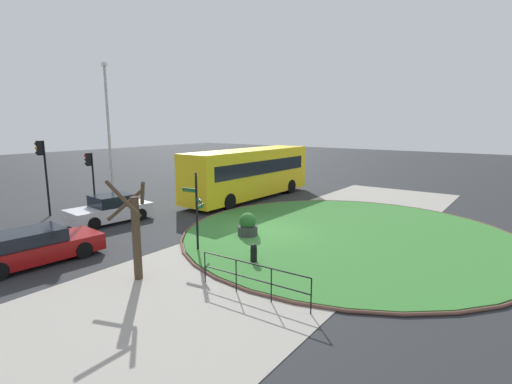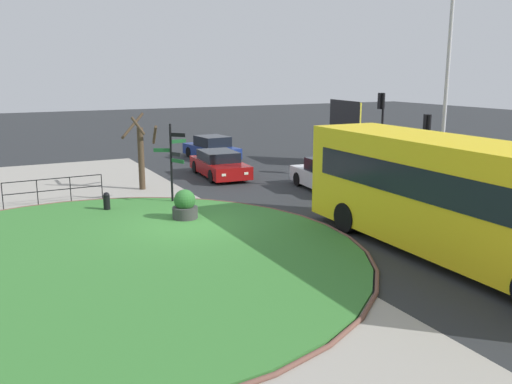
% 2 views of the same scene
% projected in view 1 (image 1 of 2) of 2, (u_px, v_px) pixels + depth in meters
% --- Properties ---
extents(ground, '(120.00, 120.00, 0.00)m').
position_uv_depth(ground, '(262.00, 233.00, 17.96)').
color(ground, '#282B2D').
extents(sidewalk_paving, '(32.00, 7.92, 0.02)m').
position_uv_depth(sidewalk_paving, '(300.00, 241.00, 16.77)').
color(sidewalk_paving, '#9E998E').
rests_on(sidewalk_paving, ground).
extents(grass_island, '(14.98, 14.98, 0.10)m').
position_uv_depth(grass_island, '(348.00, 234.00, 17.68)').
color(grass_island, '#387A33').
rests_on(grass_island, ground).
extents(grass_kerb_ring, '(15.29, 15.29, 0.11)m').
position_uv_depth(grass_kerb_ring, '(348.00, 234.00, 17.68)').
color(grass_kerb_ring, brown).
rests_on(grass_kerb_ring, ground).
extents(signpost_directional, '(1.05, 1.28, 3.21)m').
position_uv_depth(signpost_directional, '(197.00, 206.00, 15.16)').
color(signpost_directional, black).
rests_on(signpost_directional, ground).
extents(bollard_foreground, '(0.25, 0.25, 0.76)m').
position_uv_depth(bollard_foreground, '(254.00, 254.00, 13.99)').
color(bollard_foreground, black).
rests_on(bollard_foreground, ground).
extents(railing_grass_edge, '(0.17, 3.81, 1.05)m').
position_uv_depth(railing_grass_edge, '(253.00, 276.00, 11.26)').
color(railing_grass_edge, black).
rests_on(railing_grass_edge, ground).
extents(bus_yellow, '(10.96, 2.70, 3.36)m').
position_uv_depth(bus_yellow, '(249.00, 173.00, 25.92)').
color(bus_yellow, yellow).
rests_on(bus_yellow, ground).
extents(car_near_lane, '(4.73, 2.22, 1.28)m').
position_uv_depth(car_near_lane, '(33.00, 247.00, 14.01)').
color(car_near_lane, maroon).
rests_on(car_near_lane, ground).
extents(car_oncoming, '(4.29, 2.25, 1.42)m').
position_uv_depth(car_oncoming, '(110.00, 210.00, 19.92)').
color(car_oncoming, silver).
rests_on(car_oncoming, ground).
extents(traffic_light_near, '(0.49, 0.30, 4.18)m').
position_uv_depth(traffic_light_near, '(42.00, 162.00, 20.70)').
color(traffic_light_near, black).
rests_on(traffic_light_near, ground).
extents(traffic_light_far, '(0.48, 0.32, 3.33)m').
position_uv_depth(traffic_light_far, '(90.00, 167.00, 23.25)').
color(traffic_light_far, black).
rests_on(traffic_light_far, ground).
extents(lamppost_tall, '(0.32, 0.32, 8.72)m').
position_uv_depth(lamppost_tall, '(109.00, 130.00, 23.68)').
color(lamppost_tall, '#B7B7BC').
rests_on(lamppost_tall, ground).
extents(planter_near_signpost, '(0.90, 0.90, 1.14)m').
position_uv_depth(planter_near_signpost, '(248.00, 226.00, 17.27)').
color(planter_near_signpost, '#383838').
rests_on(planter_near_signpost, ground).
extents(street_tree_bare, '(1.58, 1.59, 3.39)m').
position_uv_depth(street_tree_bare, '(135.00, 230.00, 12.40)').
color(street_tree_bare, '#423323').
rests_on(street_tree_bare, ground).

